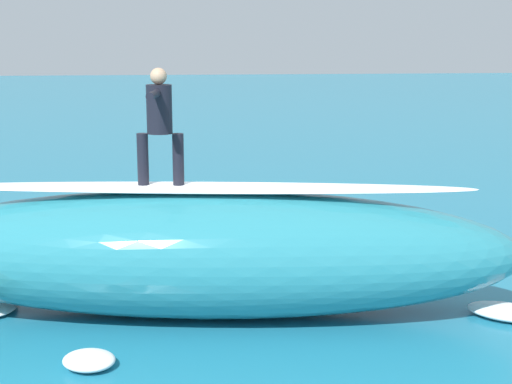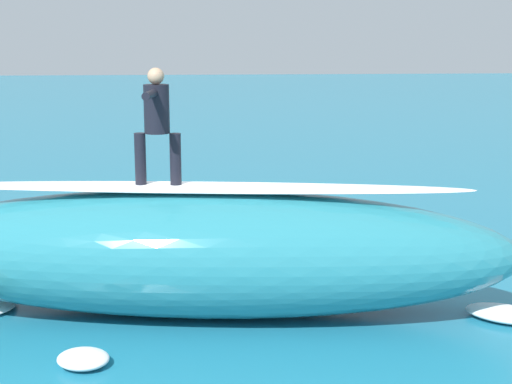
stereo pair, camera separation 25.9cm
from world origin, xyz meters
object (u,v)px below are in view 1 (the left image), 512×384
object	(u,v)px
surfboard_riding	(161,188)
surfer_paddling	(332,231)
surfboard_paddling	(325,240)
surfer_riding	(160,118)

from	to	relation	value
surfboard_riding	surfer_paddling	distance (m)	4.89
surfboard_riding	surfboard_paddling	size ratio (longest dim) A/B	0.87
surfer_riding	surfer_paddling	bearing A→B (deg)	-124.27
surfboard_riding	surfboard_paddling	distance (m)	4.88
surfboard_paddling	surfer_paddling	bearing A→B (deg)	180.00
surfer_riding	surfer_paddling	world-z (taller)	surfer_riding
surfboard_riding	surfboard_paddling	bearing A→B (deg)	-122.91
surfer_paddling	surfer_riding	bearing A→B (deg)	55.91
surfboard_riding	surfer_riding	size ratio (longest dim) A/B	1.17
surfer_riding	surfboard_paddling	xyz separation A→B (m)	(-2.95, -3.47, -2.71)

